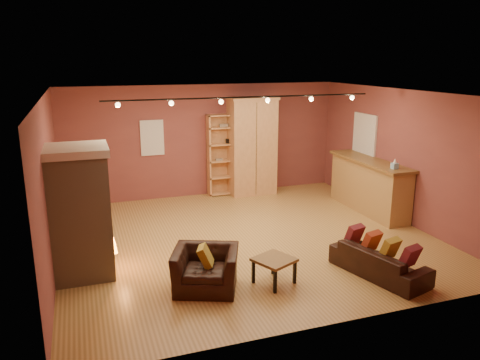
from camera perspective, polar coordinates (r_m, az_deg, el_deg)
name	(u,v)px	position (r m, az deg, el deg)	size (l,w,h in m)	color
floor	(248,238)	(9.25, 0.97, -7.08)	(7.00, 7.00, 0.00)	olive
ceiling	(249,94)	(8.61, 1.05, 10.49)	(7.00, 7.00, 0.00)	#562D1B
back_wall	(204,141)	(11.87, -4.41, 4.79)	(7.00, 0.02, 2.80)	brown
left_wall	(49,185)	(8.33, -22.23, -0.53)	(0.02, 6.50, 2.80)	brown
right_wall	(403,156)	(10.53, 19.22, 2.75)	(0.02, 6.50, 2.80)	brown
fireplace	(81,212)	(7.83, -18.83, -3.74)	(1.01, 0.98, 2.12)	tan
back_window	(152,138)	(11.57, -10.66, 5.08)	(0.56, 0.04, 0.86)	white
bookcase	(223,154)	(11.96, -2.05, 3.20)	(0.85, 0.33, 2.07)	tan
armoire	(252,146)	(11.95, 1.47, 4.15)	(1.22, 0.69, 2.48)	tan
bar_counter	(369,185)	(11.07, 15.45, -0.62)	(0.66, 2.51, 1.20)	tan
tissue_box	(395,164)	(10.18, 18.34, 1.81)	(0.13, 0.13, 0.23)	#82B1D0
right_window	(365,135)	(11.58, 14.95, 5.35)	(0.05, 0.90, 1.00)	white
loveseat	(380,256)	(7.95, 16.65, -8.84)	(0.90, 1.70, 0.71)	black
armchair	(206,262)	(7.21, -4.21, -9.99)	(1.13, 0.95, 0.84)	black
coffee_table	(274,262)	(7.39, 4.19, -9.95)	(0.73, 0.73, 0.42)	brown
track_rail	(245,99)	(8.81, 0.59, 9.84)	(5.20, 0.09, 0.13)	black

